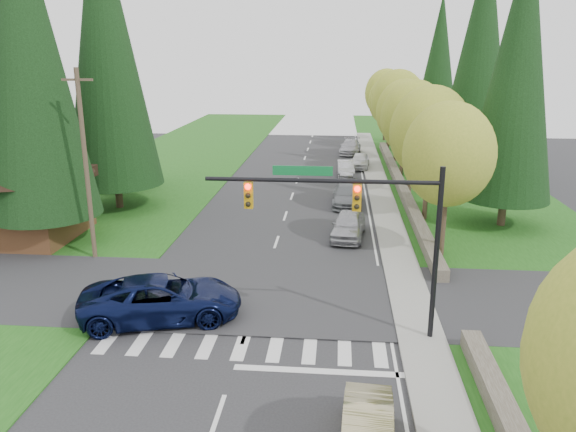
# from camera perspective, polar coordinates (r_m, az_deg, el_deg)

# --- Properties ---
(ground) EXTENTS (120.00, 120.00, 0.00)m
(ground) POSITION_cam_1_polar(r_m,az_deg,el_deg) (19.13, -6.52, -17.80)
(ground) COLOR #28282B
(ground) RESTS_ON ground
(grass_east) EXTENTS (14.00, 110.00, 0.06)m
(grass_east) POSITION_cam_1_polar(r_m,az_deg,el_deg) (38.26, 19.35, -0.86)
(grass_east) COLOR #1D5015
(grass_east) RESTS_ON ground
(grass_west) EXTENTS (14.00, 110.00, 0.06)m
(grass_west) POSITION_cam_1_polar(r_m,az_deg,el_deg) (40.55, -19.03, 0.12)
(grass_west) COLOR #1D5015
(grass_west) RESTS_ON ground
(cross_street) EXTENTS (120.00, 8.00, 0.10)m
(cross_street) POSITION_cam_1_polar(r_m,az_deg,el_deg) (26.04, -3.00, -7.99)
(cross_street) COLOR #28282B
(cross_street) RESTS_ON ground
(sidewalk_east) EXTENTS (1.80, 80.00, 0.13)m
(sidewalk_east) POSITION_cam_1_polar(r_m,az_deg,el_deg) (39.11, 9.98, 0.25)
(sidewalk_east) COLOR gray
(sidewalk_east) RESTS_ON ground
(curb_east) EXTENTS (0.20, 80.00, 0.13)m
(curb_east) POSITION_cam_1_polar(r_m,az_deg,el_deg) (39.05, 8.74, 0.29)
(curb_east) COLOR gray
(curb_east) RESTS_ON ground
(stone_wall_north) EXTENTS (0.70, 40.00, 0.70)m
(stone_wall_north) POSITION_cam_1_polar(r_m,az_deg,el_deg) (46.93, 11.31, 3.22)
(stone_wall_north) COLOR #4C4438
(stone_wall_north) RESTS_ON ground
(traffic_signal) EXTENTS (8.70, 0.37, 6.80)m
(traffic_signal) POSITION_cam_1_polar(r_m,az_deg,el_deg) (20.80, 7.42, 0.22)
(traffic_signal) COLOR black
(traffic_signal) RESTS_ON ground
(brown_building) EXTENTS (8.40, 8.40, 5.40)m
(brown_building) POSITION_cam_1_polar(r_m,az_deg,el_deg) (36.44, -25.49, 2.71)
(brown_building) COLOR #4C2D19
(brown_building) RESTS_ON ground
(utility_pole) EXTENTS (1.60, 0.24, 10.00)m
(utility_pole) POSITION_cam_1_polar(r_m,az_deg,el_deg) (30.90, -19.85, 4.96)
(utility_pole) COLOR #473828
(utility_pole) RESTS_ON ground
(decid_tree_0) EXTENTS (4.80, 4.80, 8.37)m
(decid_tree_0) POSITION_cam_1_polar(r_m,az_deg,el_deg) (30.47, 16.00, 6.02)
(decid_tree_0) COLOR #38281C
(decid_tree_0) RESTS_ON ground
(decid_tree_1) EXTENTS (5.20, 5.20, 8.80)m
(decid_tree_1) POSITION_cam_1_polar(r_m,az_deg,el_deg) (37.27, 14.25, 8.23)
(decid_tree_1) COLOR #38281C
(decid_tree_1) RESTS_ON ground
(decid_tree_2) EXTENTS (5.00, 5.00, 8.82)m
(decid_tree_2) POSITION_cam_1_polar(r_m,az_deg,el_deg) (44.11, 12.63, 9.68)
(decid_tree_2) COLOR #38281C
(decid_tree_2) RESTS_ON ground
(decid_tree_3) EXTENTS (5.00, 5.00, 8.55)m
(decid_tree_3) POSITION_cam_1_polar(r_m,az_deg,el_deg) (51.06, 11.75, 10.28)
(decid_tree_3) COLOR #38281C
(decid_tree_3) RESTS_ON ground
(decid_tree_4) EXTENTS (5.40, 5.40, 9.18)m
(decid_tree_4) POSITION_cam_1_polar(r_m,az_deg,el_deg) (57.97, 11.12, 11.39)
(decid_tree_4) COLOR #38281C
(decid_tree_4) RESTS_ON ground
(decid_tree_5) EXTENTS (4.80, 4.80, 8.30)m
(decid_tree_5) POSITION_cam_1_polar(r_m,az_deg,el_deg) (64.94, 10.31, 11.45)
(decid_tree_5) COLOR #38281C
(decid_tree_5) RESTS_ON ground
(decid_tree_6) EXTENTS (5.20, 5.20, 8.86)m
(decid_tree_6) POSITION_cam_1_polar(r_m,az_deg,el_deg) (71.88, 9.93, 12.18)
(decid_tree_6) COLOR #38281C
(decid_tree_6) RESTS_ON ground
(conifer_w_a) EXTENTS (6.12, 6.12, 19.80)m
(conifer_w_a) POSITION_cam_1_polar(r_m,az_deg,el_deg) (33.78, -24.94, 15.00)
(conifer_w_a) COLOR #38281C
(conifer_w_a) RESTS_ON ground
(conifer_w_b) EXTENTS (5.44, 5.44, 17.80)m
(conifer_w_b) POSITION_cam_1_polar(r_m,az_deg,el_deg) (38.75, -25.77, 13.38)
(conifer_w_b) COLOR #38281C
(conifer_w_b) RESTS_ON ground
(conifer_w_c) EXTENTS (6.46, 6.46, 20.80)m
(conifer_w_c) POSITION_cam_1_polar(r_m,az_deg,el_deg) (40.56, -18.03, 16.36)
(conifer_w_c) COLOR #38281C
(conifer_w_c) RESTS_ON ground
(conifer_w_e) EXTENTS (5.78, 5.78, 18.80)m
(conifer_w_e) POSITION_cam_1_polar(r_m,az_deg,el_deg) (46.87, -17.36, 15.07)
(conifer_w_e) COLOR #38281C
(conifer_w_e) RESTS_ON ground
(conifer_e_a) EXTENTS (5.44, 5.44, 17.80)m
(conifer_e_a) POSITION_cam_1_polar(r_m,az_deg,el_deg) (37.03, 22.33, 13.71)
(conifer_e_a) COLOR #38281C
(conifer_e_a) RESTS_ON ground
(conifer_e_b) EXTENTS (6.12, 6.12, 19.80)m
(conifer_e_b) POSITION_cam_1_polar(r_m,az_deg,el_deg) (50.81, 18.98, 15.54)
(conifer_e_b) COLOR #38281C
(conifer_e_b) RESTS_ON ground
(conifer_e_c) EXTENTS (5.10, 5.10, 16.80)m
(conifer_e_c) POSITION_cam_1_polar(r_m,az_deg,el_deg) (64.37, 15.05, 14.48)
(conifer_e_c) COLOR #38281C
(conifer_e_c) RESTS_ON ground
(sedan_champagne) EXTENTS (1.62, 4.08, 1.32)m
(sedan_champagne) POSITION_cam_1_polar(r_m,az_deg,el_deg) (16.66, 8.07, -20.92)
(sedan_champagne) COLOR #C8BB85
(sedan_champagne) RESTS_ON ground
(suv_navy) EXTENTS (7.12, 4.62, 1.82)m
(suv_navy) POSITION_cam_1_polar(r_m,az_deg,el_deg) (24.01, -12.72, -8.19)
(suv_navy) COLOR #0B1237
(suv_navy) RESTS_ON ground
(parked_car_a) EXTENTS (2.38, 4.76, 1.56)m
(parked_car_a) POSITION_cam_1_polar(r_m,az_deg,el_deg) (33.69, 6.16, -0.94)
(parked_car_a) COLOR #A8A9AD
(parked_car_a) RESTS_ON ground
(parked_car_b) EXTENTS (2.15, 5.05, 1.45)m
(parked_car_b) POSITION_cam_1_polar(r_m,az_deg,el_deg) (41.01, 6.01, 2.12)
(parked_car_b) COLOR slate
(parked_car_b) RESTS_ON ground
(parked_car_c) EXTENTS (1.59, 4.20, 1.37)m
(parked_car_c) POSITION_cam_1_polar(r_m,az_deg,el_deg) (50.77, 5.89, 4.81)
(parked_car_c) COLOR #B2B2B7
(parked_car_c) RESTS_ON ground
(parked_car_d) EXTENTS (2.06, 4.34, 1.43)m
(parked_car_d) POSITION_cam_1_polar(r_m,az_deg,el_deg) (54.48, 7.33, 5.58)
(parked_car_d) COLOR silver
(parked_car_d) RESTS_ON ground
(parked_car_e) EXTENTS (2.55, 5.35, 1.51)m
(parked_car_e) POSITION_cam_1_polar(r_m,az_deg,el_deg) (62.33, 6.36, 6.99)
(parked_car_e) COLOR #AAAAAF
(parked_car_e) RESTS_ON ground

